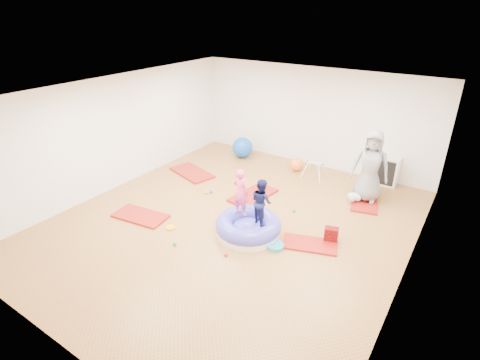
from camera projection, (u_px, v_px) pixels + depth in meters
The scene contains 19 objects.
room at pixel (232, 163), 7.57m from camera, with size 7.01×8.01×2.81m.
gym_mat_front_left at pixel (141, 216), 8.35m from camera, with size 1.21×0.61×0.05m, color #A62F19.
gym_mat_mid_left at pixel (192, 173), 10.48m from camera, with size 1.34×0.67×0.06m, color #A62F19.
gym_mat_center_back at pixel (253, 195), 9.25m from camera, with size 1.27×0.64×0.05m, color #A62F19.
gym_mat_right at pixel (310, 244), 7.38m from camera, with size 1.06×0.53×0.04m, color #A62F19.
gym_mat_rear_right at pixel (364, 201), 8.98m from camera, with size 1.17×0.59×0.05m, color #A62F19.
inflatable_cushion at pixel (248, 227), 7.69m from camera, with size 1.36×1.36×0.43m.
child_pink at pixel (241, 190), 7.58m from camera, with size 0.37×0.24×1.02m, color #F84877.
child_navy at pixel (262, 199), 7.28m from camera, with size 0.46×0.36×0.95m, color #121646.
adult_caregiver at pixel (371, 166), 8.65m from camera, with size 0.84×0.55×1.73m, color gray.
infant at pixel (354, 197), 8.89m from camera, with size 0.34×0.34×0.20m.
ball_pit_balls at pixel (231, 210), 8.57m from camera, with size 2.31×3.17×0.07m.
exercise_ball_blue at pixel (243, 148), 11.48m from camera, with size 0.63×0.63×0.63m, color blue.
exercise_ball_orange at pixel (297, 164), 10.60m from camera, with size 0.38×0.38×0.38m, color orange.
infant_play_gym at pixel (315, 167), 10.11m from camera, with size 0.60×0.57×0.46m.
cube_shelf at pixel (383, 170), 9.77m from camera, with size 0.76×0.38×0.76m.
balance_disc at pixel (275, 246), 7.30m from camera, with size 0.35×0.35×0.08m, color teal.
backpack at pixel (331, 235), 7.44m from camera, with size 0.27×0.17×0.31m, color #AF0709.
yellow_toy at pixel (171, 227), 7.94m from camera, with size 0.22×0.22×0.03m, color #FFAB05.
Camera 1 is at (4.00, -5.73, 4.33)m, focal length 28.00 mm.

